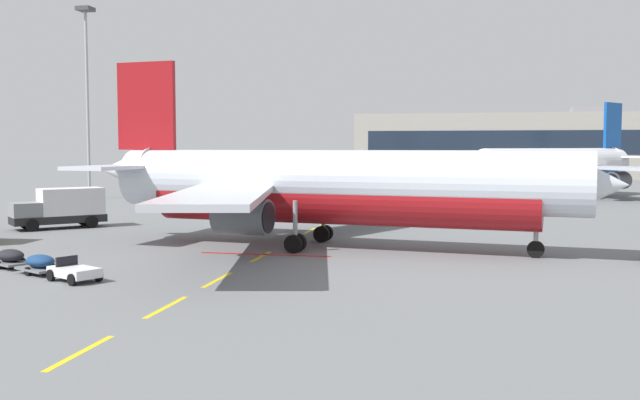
{
  "coord_description": "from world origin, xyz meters",
  "views": [
    {
      "loc": [
        29.75,
        -18.89,
        6.41
      ],
      "look_at": [
        18.95,
        33.6,
        2.43
      ],
      "focal_mm": 40.38,
      "sensor_mm": 36.0,
      "label": 1
    }
  ],
  "objects_px": {
    "airliner_foreground": "(331,186)",
    "baggage_train": "(25,261)",
    "apron_light_mast_near": "(87,79)",
    "fuel_service_truck": "(61,207)",
    "airliner_mid_left": "(560,167)"
  },
  "relations": [
    {
      "from": "airliner_mid_left",
      "to": "baggage_train",
      "type": "bearing_deg",
      "value": -119.74
    },
    {
      "from": "fuel_service_truck",
      "to": "airliner_foreground",
      "type": "bearing_deg",
      "value": -16.03
    },
    {
      "from": "apron_light_mast_near",
      "to": "airliner_foreground",
      "type": "bearing_deg",
      "value": -44.43
    },
    {
      "from": "fuel_service_truck",
      "to": "apron_light_mast_near",
      "type": "bearing_deg",
      "value": 115.75
    },
    {
      "from": "fuel_service_truck",
      "to": "baggage_train",
      "type": "bearing_deg",
      "value": -63.66
    },
    {
      "from": "fuel_service_truck",
      "to": "baggage_train",
      "type": "distance_m",
      "value": 20.24
    },
    {
      "from": "airliner_foreground",
      "to": "apron_light_mast_near",
      "type": "relative_size",
      "value": 1.49
    },
    {
      "from": "airliner_foreground",
      "to": "apron_light_mast_near",
      "type": "bearing_deg",
      "value": 135.57
    },
    {
      "from": "airliner_foreground",
      "to": "baggage_train",
      "type": "distance_m",
      "value": 18.39
    },
    {
      "from": "baggage_train",
      "to": "apron_light_mast_near",
      "type": "bearing_deg",
      "value": 115.98
    },
    {
      "from": "airliner_foreground",
      "to": "airliner_mid_left",
      "type": "bearing_deg",
      "value": 67.46
    },
    {
      "from": "baggage_train",
      "to": "fuel_service_truck",
      "type": "bearing_deg",
      "value": 116.34
    },
    {
      "from": "airliner_mid_left",
      "to": "apron_light_mast_near",
      "type": "distance_m",
      "value": 58.67
    },
    {
      "from": "airliner_mid_left",
      "to": "apron_light_mast_near",
      "type": "height_order",
      "value": "apron_light_mast_near"
    },
    {
      "from": "airliner_mid_left",
      "to": "fuel_service_truck",
      "type": "relative_size",
      "value": 4.76
    }
  ]
}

